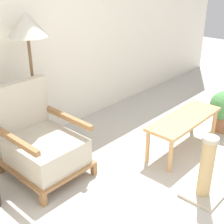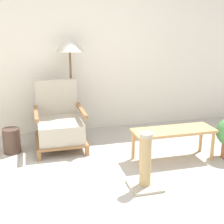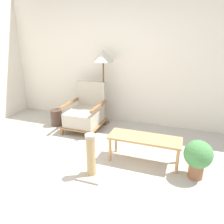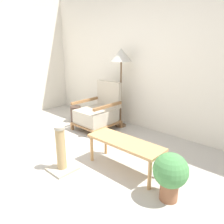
# 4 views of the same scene
# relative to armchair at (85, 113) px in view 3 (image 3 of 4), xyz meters

# --- Properties ---
(ground_plane) EXTENTS (14.00, 14.00, 0.00)m
(ground_plane) POSITION_rel_armchair_xyz_m (0.56, -1.58, -0.33)
(ground_plane) COLOR #B7B2A8
(wall_back) EXTENTS (8.00, 0.06, 2.70)m
(wall_back) POSITION_rel_armchair_xyz_m (0.56, 0.69, 1.02)
(wall_back) COLOR silver
(wall_back) RESTS_ON ground_plane
(armchair) EXTENTS (0.68, 0.78, 0.91)m
(armchair) POSITION_rel_armchair_xyz_m (0.00, 0.00, 0.00)
(armchair) COLOR olive
(armchair) RESTS_ON ground_plane
(floor_lamp) EXTENTS (0.41, 0.41, 1.54)m
(floor_lamp) POSITION_rel_armchair_xyz_m (0.23, 0.40, 1.03)
(floor_lamp) COLOR brown
(floor_lamp) RESTS_ON ground_plane
(coffee_table) EXTENTS (1.05, 0.37, 0.41)m
(coffee_table) POSITION_rel_armchair_xyz_m (1.35, -0.81, 0.03)
(coffee_table) COLOR tan
(coffee_table) RESTS_ON ground_plane
(vase) EXTENTS (0.23, 0.23, 0.34)m
(vase) POSITION_rel_armchair_xyz_m (-0.65, -0.05, -0.16)
(vase) COLOR #473328
(vase) RESTS_ON ground_plane
(potted_plant) EXTENTS (0.37, 0.37, 0.54)m
(potted_plant) POSITION_rel_armchair_xyz_m (2.08, -0.96, -0.01)
(potted_plant) COLOR #935B3D
(potted_plant) RESTS_ON ground_plane
(scratching_post) EXTENTS (0.33, 0.33, 0.62)m
(scratching_post) POSITION_rel_armchair_xyz_m (0.75, -1.39, -0.08)
(scratching_post) COLOR #B2A893
(scratching_post) RESTS_ON ground_plane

